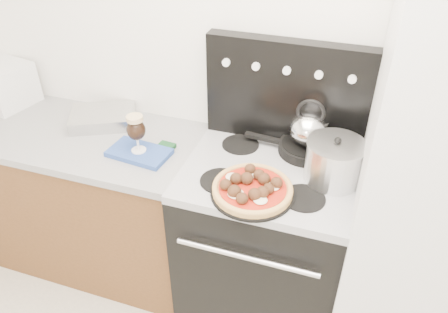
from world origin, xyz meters
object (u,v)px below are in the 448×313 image
at_px(beer_glass, 137,134).
at_px(skillet, 306,148).
at_px(pizza, 253,187).
at_px(oven_mitt, 139,153).
at_px(fridge, 440,200).
at_px(stock_pot, 334,162).
at_px(stove_body, 264,245).
at_px(base_cabinet, 80,198).
at_px(pizza_pan, 252,193).
at_px(tea_kettle, 309,126).

height_order(beer_glass, skillet, beer_glass).
bearing_deg(pizza, oven_mitt, 167.47).
xyz_separation_m(oven_mitt, pizza, (0.59, -0.13, 0.04)).
xyz_separation_m(fridge, stock_pot, (-0.43, 0.04, 0.06)).
bearing_deg(fridge, stove_body, 177.95).
xyz_separation_m(base_cabinet, pizza, (1.08, -0.21, 0.52)).
relative_size(base_cabinet, beer_glass, 7.59).
height_order(fridge, pizza_pan, fridge).
relative_size(skillet, tea_kettle, 1.33).
height_order(fridge, beer_glass, fridge).
xyz_separation_m(base_cabinet, pizza_pan, (1.08, -0.21, 0.50)).
height_order(fridge, pizza, fridge).
height_order(pizza, skillet, pizza).
bearing_deg(stock_pot, skillet, 129.86).
height_order(beer_glass, stock_pot, beer_glass).
relative_size(fridge, pizza_pan, 5.44).
distance_m(fridge, oven_mitt, 1.32).
bearing_deg(oven_mitt, base_cabinet, 170.49).
distance_m(oven_mitt, pizza, 0.61).
relative_size(base_cabinet, oven_mitt, 5.02).
bearing_deg(fridge, oven_mitt, -178.66).
bearing_deg(fridge, tea_kettle, 159.61).
distance_m(oven_mitt, stock_pot, 0.90).
relative_size(stove_body, tea_kettle, 4.52).
height_order(stove_body, pizza_pan, pizza_pan).
relative_size(pizza_pan, skillet, 1.35).
bearing_deg(stove_body, oven_mitt, -174.85).
height_order(oven_mitt, stock_pot, stock_pot).
height_order(stove_body, stock_pot, stock_pot).
bearing_deg(stove_body, fridge, -2.05).
relative_size(beer_glass, skillet, 0.74).
relative_size(base_cabinet, fridge, 0.76).
bearing_deg(tea_kettle, stove_body, -134.58).
height_order(pizza_pan, stock_pot, stock_pot).
distance_m(pizza, skillet, 0.41).
relative_size(pizza_pan, pizza, 1.05).
distance_m(stove_body, stock_pot, 0.63).
bearing_deg(tea_kettle, oven_mitt, -171.79).
bearing_deg(base_cabinet, pizza, -11.18).
bearing_deg(base_cabinet, beer_glass, -9.51).
height_order(pizza, stock_pot, stock_pot).
distance_m(oven_mitt, tea_kettle, 0.80).
bearing_deg(pizza, skillet, 67.10).
bearing_deg(beer_glass, skillet, 17.90).
height_order(stove_body, skillet, skillet).
distance_m(pizza_pan, pizza, 0.03).
relative_size(oven_mitt, pizza_pan, 0.83).
xyz_separation_m(fridge, skillet, (-0.57, 0.21, -0.01)).
xyz_separation_m(fridge, pizza_pan, (-0.73, -0.16, -0.02)).
relative_size(pizza_pan, tea_kettle, 1.79).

